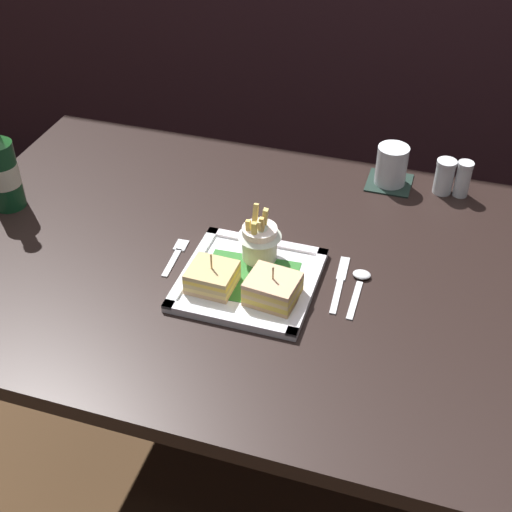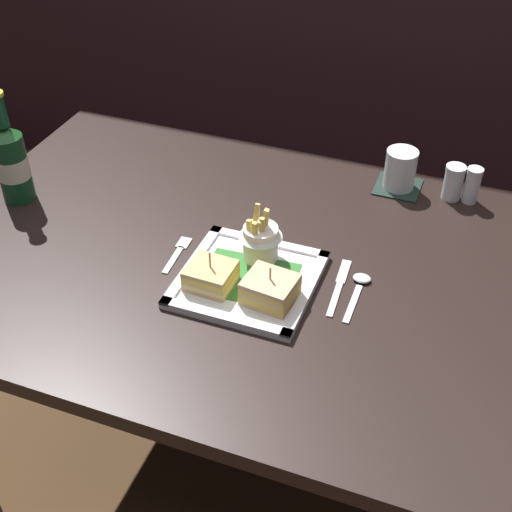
{
  "view_description": "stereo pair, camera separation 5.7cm",
  "coord_description": "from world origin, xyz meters",
  "px_view_note": "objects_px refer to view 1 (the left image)",
  "views": [
    {
      "loc": [
        0.31,
        -1.02,
        1.62
      ],
      "look_at": [
        -0.0,
        -0.03,
        0.79
      ],
      "focal_mm": 49.22,
      "sensor_mm": 36.0,
      "label": 1
    },
    {
      "loc": [
        0.36,
        -1.01,
        1.62
      ],
      "look_at": [
        -0.0,
        -0.03,
        0.79
      ],
      "focal_mm": 49.22,
      "sensor_mm": 36.0,
      "label": 2
    }
  ],
  "objects_px": {
    "beer_bottle": "(1,168)",
    "water_glass": "(391,168)",
    "fork": "(176,254)",
    "salt_shaker": "(444,178)",
    "sandwich_half_left": "(212,277)",
    "pepper_shaker": "(463,181)",
    "knife": "(340,282)",
    "fries_cup": "(260,236)",
    "dining_table": "(262,315)",
    "square_plate": "(249,280)",
    "sandwich_half_right": "(273,289)",
    "spoon": "(360,282)"
  },
  "relations": [
    {
      "from": "fries_cup",
      "to": "water_glass",
      "type": "relative_size",
      "value": 1.32
    },
    {
      "from": "sandwich_half_left",
      "to": "water_glass",
      "type": "bearing_deg",
      "value": 61.15
    },
    {
      "from": "dining_table",
      "to": "pepper_shaker",
      "type": "xyz_separation_m",
      "value": [
        0.35,
        0.36,
        0.18
      ]
    },
    {
      "from": "square_plate",
      "to": "sandwich_half_left",
      "type": "height_order",
      "value": "sandwich_half_left"
    },
    {
      "from": "sandwich_half_left",
      "to": "water_glass",
      "type": "height_order",
      "value": "water_glass"
    },
    {
      "from": "dining_table",
      "to": "sandwich_half_left",
      "type": "xyz_separation_m",
      "value": [
        -0.07,
        -0.11,
        0.17
      ]
    },
    {
      "from": "square_plate",
      "to": "fork",
      "type": "xyz_separation_m",
      "value": [
        -0.16,
        0.04,
        -0.01
      ]
    },
    {
      "from": "sandwich_half_left",
      "to": "fork",
      "type": "distance_m",
      "value": 0.13
    },
    {
      "from": "dining_table",
      "to": "sandwich_half_left",
      "type": "relative_size",
      "value": 15.77
    },
    {
      "from": "fork",
      "to": "dining_table",
      "type": "bearing_deg",
      "value": 9.97
    },
    {
      "from": "water_glass",
      "to": "pepper_shaker",
      "type": "height_order",
      "value": "water_glass"
    },
    {
      "from": "dining_table",
      "to": "fork",
      "type": "relative_size",
      "value": 11.1
    },
    {
      "from": "dining_table",
      "to": "sandwich_half_left",
      "type": "distance_m",
      "value": 0.22
    },
    {
      "from": "square_plate",
      "to": "sandwich_half_left",
      "type": "bearing_deg",
      "value": -144.95
    },
    {
      "from": "fries_cup",
      "to": "beer_bottle",
      "type": "bearing_deg",
      "value": 177.8
    },
    {
      "from": "sandwich_half_left",
      "to": "knife",
      "type": "distance_m",
      "value": 0.24
    },
    {
      "from": "sandwich_half_right",
      "to": "spoon",
      "type": "height_order",
      "value": "sandwich_half_right"
    },
    {
      "from": "water_glass",
      "to": "salt_shaker",
      "type": "relative_size",
      "value": 1.12
    },
    {
      "from": "square_plate",
      "to": "pepper_shaker",
      "type": "distance_m",
      "value": 0.56
    },
    {
      "from": "dining_table",
      "to": "fork",
      "type": "distance_m",
      "value": 0.23
    },
    {
      "from": "sandwich_half_left",
      "to": "fries_cup",
      "type": "height_order",
      "value": "fries_cup"
    },
    {
      "from": "beer_bottle",
      "to": "salt_shaker",
      "type": "relative_size",
      "value": 3.14
    },
    {
      "from": "pepper_shaker",
      "to": "beer_bottle",
      "type": "bearing_deg",
      "value": -160.18
    },
    {
      "from": "fork",
      "to": "salt_shaker",
      "type": "xyz_separation_m",
      "value": [
        0.48,
        0.39,
        0.03
      ]
    },
    {
      "from": "fries_cup",
      "to": "knife",
      "type": "height_order",
      "value": "fries_cup"
    },
    {
      "from": "fries_cup",
      "to": "beer_bottle",
      "type": "xyz_separation_m",
      "value": [
        -0.58,
        0.02,
        0.03
      ]
    },
    {
      "from": "sandwich_half_right",
      "to": "beer_bottle",
      "type": "distance_m",
      "value": 0.65
    },
    {
      "from": "beer_bottle",
      "to": "pepper_shaker",
      "type": "height_order",
      "value": "beer_bottle"
    },
    {
      "from": "pepper_shaker",
      "to": "dining_table",
      "type": "bearing_deg",
      "value": -134.19
    },
    {
      "from": "sandwich_half_left",
      "to": "salt_shaker",
      "type": "bearing_deg",
      "value": 51.29
    },
    {
      "from": "dining_table",
      "to": "water_glass",
      "type": "bearing_deg",
      "value": 61.85
    },
    {
      "from": "salt_shaker",
      "to": "pepper_shaker",
      "type": "distance_m",
      "value": 0.04
    },
    {
      "from": "beer_bottle",
      "to": "water_glass",
      "type": "distance_m",
      "value": 0.85
    },
    {
      "from": "square_plate",
      "to": "pepper_shaker",
      "type": "bearing_deg",
      "value": 50.12
    },
    {
      "from": "sandwich_half_left",
      "to": "fries_cup",
      "type": "relative_size",
      "value": 0.73
    },
    {
      "from": "square_plate",
      "to": "beer_bottle",
      "type": "distance_m",
      "value": 0.59
    },
    {
      "from": "sandwich_half_right",
      "to": "square_plate",
      "type": "bearing_deg",
      "value": 144.95
    },
    {
      "from": "knife",
      "to": "pepper_shaker",
      "type": "distance_m",
      "value": 0.42
    },
    {
      "from": "square_plate",
      "to": "knife",
      "type": "distance_m",
      "value": 0.17
    },
    {
      "from": "knife",
      "to": "pepper_shaker",
      "type": "relative_size",
      "value": 2.01
    },
    {
      "from": "sandwich_half_left",
      "to": "water_glass",
      "type": "relative_size",
      "value": 0.96
    },
    {
      "from": "water_glass",
      "to": "pepper_shaker",
      "type": "distance_m",
      "value": 0.16
    },
    {
      "from": "sandwich_half_right",
      "to": "pepper_shaker",
      "type": "xyz_separation_m",
      "value": [
        0.3,
        0.47,
        0.0
      ]
    },
    {
      "from": "pepper_shaker",
      "to": "knife",
      "type": "bearing_deg",
      "value": -117.18
    },
    {
      "from": "water_glass",
      "to": "spoon",
      "type": "height_order",
      "value": "water_glass"
    },
    {
      "from": "fries_cup",
      "to": "salt_shaker",
      "type": "bearing_deg",
      "value": 48.6
    },
    {
      "from": "salt_shaker",
      "to": "dining_table",
      "type": "bearing_deg",
      "value": -130.72
    },
    {
      "from": "water_glass",
      "to": "salt_shaker",
      "type": "bearing_deg",
      "value": 0.35
    },
    {
      "from": "beer_bottle",
      "to": "fries_cup",
      "type": "bearing_deg",
      "value": -2.2
    },
    {
      "from": "salt_shaker",
      "to": "pepper_shaker",
      "type": "xyz_separation_m",
      "value": [
        0.04,
        0.0,
        0.0
      ]
    }
  ]
}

